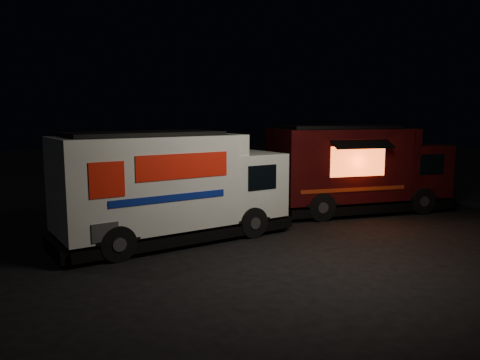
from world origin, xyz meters
The scene contains 3 objects.
ground centered at (0.00, 0.00, 0.00)m, with size 80.00×80.00×0.00m, color black.
white_truck centered at (-2.07, 0.82, 1.58)m, with size 6.97×2.38×3.16m, color silver, non-canonical shape.
red_truck centered at (5.43, 0.94, 1.61)m, with size 6.93×2.55×3.23m, color #340A09, non-canonical shape.
Camera 1 is at (-7.48, -11.47, 3.64)m, focal length 35.00 mm.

